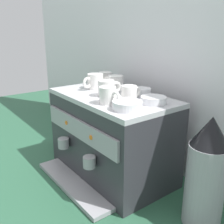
% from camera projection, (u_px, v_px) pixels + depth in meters
% --- Properties ---
extents(ground_plane, '(4.00, 4.00, 0.00)m').
position_uv_depth(ground_plane, '(112.00, 171.00, 1.42)').
color(ground_plane, '#28563D').
extents(tiled_backsplash_wall, '(2.80, 0.03, 1.15)m').
position_uv_depth(tiled_backsplash_wall, '(155.00, 59.00, 1.41)').
color(tiled_backsplash_wall, silver).
rests_on(tiled_backsplash_wall, ground_plane).
extents(espresso_machine, '(0.64, 0.48, 0.42)m').
position_uv_depth(espresso_machine, '(111.00, 136.00, 1.36)').
color(espresso_machine, '#2D2D33').
rests_on(espresso_machine, ground_plane).
extents(ceramic_cup_0, '(0.12, 0.08, 0.07)m').
position_uv_depth(ceramic_cup_0, '(115.00, 83.00, 1.40)').
color(ceramic_cup_0, white).
rests_on(ceramic_cup_0, espresso_machine).
extents(ceramic_cup_1, '(0.08, 0.12, 0.08)m').
position_uv_depth(ceramic_cup_1, '(107.00, 88.00, 1.26)').
color(ceramic_cup_1, white).
rests_on(ceramic_cup_1, espresso_machine).
extents(ceramic_cup_2, '(0.08, 0.13, 0.08)m').
position_uv_depth(ceramic_cup_2, '(95.00, 81.00, 1.41)').
color(ceramic_cup_2, white).
rests_on(ceramic_cup_2, espresso_machine).
extents(ceramic_cup_3, '(0.11, 0.07, 0.07)m').
position_uv_depth(ceramic_cup_3, '(105.00, 78.00, 1.52)').
color(ceramic_cup_3, white).
rests_on(ceramic_cup_3, espresso_machine).
extents(ceramic_cup_4, '(0.07, 0.11, 0.07)m').
position_uv_depth(ceramic_cup_4, '(129.00, 93.00, 1.19)').
color(ceramic_cup_4, white).
rests_on(ceramic_cup_4, espresso_machine).
extents(ceramic_cup_5, '(0.11, 0.07, 0.07)m').
position_uv_depth(ceramic_cup_5, '(108.00, 96.00, 1.13)').
color(ceramic_cup_5, white).
rests_on(ceramic_cup_5, espresso_machine).
extents(ceramic_bowl_0, '(0.12, 0.12, 0.03)m').
position_uv_depth(ceramic_bowl_0, '(127.00, 105.00, 1.07)').
color(ceramic_bowl_0, white).
rests_on(ceramic_bowl_0, espresso_machine).
extents(ceramic_bowl_1, '(0.11, 0.11, 0.03)m').
position_uv_depth(ceramic_bowl_1, '(154.00, 100.00, 1.15)').
color(ceramic_bowl_1, white).
rests_on(ceramic_bowl_1, espresso_machine).
extents(ceramic_bowl_2, '(0.09, 0.09, 0.04)m').
position_uv_depth(ceramic_bowl_2, '(141.00, 92.00, 1.27)').
color(ceramic_bowl_2, white).
rests_on(ceramic_bowl_2, espresso_machine).
extents(coffee_grinder, '(0.15, 0.15, 0.44)m').
position_uv_depth(coffee_grinder, '(206.00, 173.00, 0.99)').
color(coffee_grinder, '#939399').
rests_on(coffee_grinder, ground_plane).
extents(milk_pitcher, '(0.10, 0.10, 0.15)m').
position_uv_depth(milk_pitcher, '(61.00, 134.00, 1.73)').
color(milk_pitcher, '#B7B7BC').
rests_on(milk_pitcher, ground_plane).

